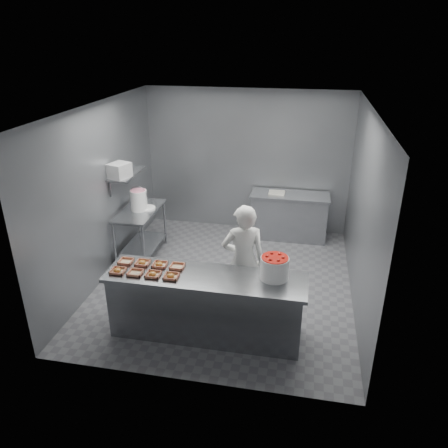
{
  "coord_description": "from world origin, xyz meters",
  "views": [
    {
      "loc": [
        1.16,
        -6.04,
        3.78
      ],
      "look_at": [
        0.02,
        -0.2,
        1.12
      ],
      "focal_mm": 35.0,
      "sensor_mm": 36.0,
      "label": 1
    }
  ],
  "objects_px": {
    "back_counter": "(289,216)",
    "glaze_bucket": "(139,200)",
    "tray_2": "(153,274)",
    "worker": "(243,261)",
    "service_counter": "(206,305)",
    "prep_table": "(141,226)",
    "tray_6": "(160,264)",
    "appliance": "(119,171)",
    "tray_1": "(135,273)",
    "tray_3": "(171,276)",
    "tray_0": "(118,271)",
    "tray_7": "(177,266)",
    "strawberry_tub": "(274,267)",
    "tray_5": "(142,263)",
    "tray_4": "(126,261)"
  },
  "relations": [
    {
      "from": "back_counter",
      "to": "glaze_bucket",
      "type": "bearing_deg",
      "value": -152.94
    },
    {
      "from": "tray_2",
      "to": "worker",
      "type": "relative_size",
      "value": 0.11
    },
    {
      "from": "service_counter",
      "to": "prep_table",
      "type": "bearing_deg",
      "value": 130.24
    },
    {
      "from": "tray_6",
      "to": "appliance",
      "type": "distance_m",
      "value": 2.08
    },
    {
      "from": "tray_1",
      "to": "glaze_bucket",
      "type": "bearing_deg",
      "value": 109.77
    },
    {
      "from": "tray_3",
      "to": "tray_0",
      "type": "bearing_deg",
      "value": 180.0
    },
    {
      "from": "prep_table",
      "to": "back_counter",
      "type": "height_order",
      "value": "same"
    },
    {
      "from": "tray_0",
      "to": "worker",
      "type": "height_order",
      "value": "worker"
    },
    {
      "from": "service_counter",
      "to": "tray_7",
      "type": "height_order",
      "value": "tray_7"
    },
    {
      "from": "tray_7",
      "to": "tray_6",
      "type": "bearing_deg",
      "value": -180.0
    },
    {
      "from": "prep_table",
      "to": "appliance",
      "type": "distance_m",
      "value": 1.14
    },
    {
      "from": "service_counter",
      "to": "tray_0",
      "type": "xyz_separation_m",
      "value": [
        -1.14,
        -0.13,
        0.47
      ]
    },
    {
      "from": "tray_0",
      "to": "tray_1",
      "type": "distance_m",
      "value": 0.24
    },
    {
      "from": "tray_6",
      "to": "service_counter",
      "type": "bearing_deg",
      "value": -11.19
    },
    {
      "from": "prep_table",
      "to": "strawberry_tub",
      "type": "relative_size",
      "value": 3.33
    },
    {
      "from": "tray_5",
      "to": "tray_1",
      "type": "bearing_deg",
      "value": -89.33
    },
    {
      "from": "tray_3",
      "to": "tray_2",
      "type": "bearing_deg",
      "value": 180.0
    },
    {
      "from": "tray_3",
      "to": "tray_5",
      "type": "relative_size",
      "value": 1.0
    },
    {
      "from": "appliance",
      "to": "back_counter",
      "type": "bearing_deg",
      "value": 49.05
    },
    {
      "from": "service_counter",
      "to": "strawberry_tub",
      "type": "bearing_deg",
      "value": 7.65
    },
    {
      "from": "tray_6",
      "to": "tray_7",
      "type": "bearing_deg",
      "value": 0.0
    },
    {
      "from": "tray_0",
      "to": "tray_6",
      "type": "relative_size",
      "value": 1.0
    },
    {
      "from": "prep_table",
      "to": "worker",
      "type": "relative_size",
      "value": 0.72
    },
    {
      "from": "tray_2",
      "to": "tray_5",
      "type": "height_order",
      "value": "same"
    },
    {
      "from": "tray_7",
      "to": "glaze_bucket",
      "type": "relative_size",
      "value": 0.43
    },
    {
      "from": "tray_4",
      "to": "strawberry_tub",
      "type": "bearing_deg",
      "value": -0.4
    },
    {
      "from": "tray_0",
      "to": "glaze_bucket",
      "type": "bearing_deg",
      "value": 103.64
    },
    {
      "from": "tray_4",
      "to": "tray_5",
      "type": "bearing_deg",
      "value": -0.0
    },
    {
      "from": "tray_2",
      "to": "tray_0",
      "type": "bearing_deg",
      "value": 180.0
    },
    {
      "from": "tray_4",
      "to": "appliance",
      "type": "distance_m",
      "value": 1.86
    },
    {
      "from": "service_counter",
      "to": "strawberry_tub",
      "type": "distance_m",
      "value": 1.06
    },
    {
      "from": "tray_1",
      "to": "tray_3",
      "type": "height_order",
      "value": "tray_3"
    },
    {
      "from": "tray_4",
      "to": "tray_0",
      "type": "bearing_deg",
      "value": -90.67
    },
    {
      "from": "tray_2",
      "to": "tray_3",
      "type": "bearing_deg",
      "value": 0.0
    },
    {
      "from": "service_counter",
      "to": "prep_table",
      "type": "distance_m",
      "value": 2.56
    },
    {
      "from": "tray_3",
      "to": "tray_4",
      "type": "distance_m",
      "value": 0.76
    },
    {
      "from": "prep_table",
      "to": "tray_7",
      "type": "distance_m",
      "value": 2.22
    },
    {
      "from": "tray_7",
      "to": "appliance",
      "type": "height_order",
      "value": "appliance"
    },
    {
      "from": "service_counter",
      "to": "tray_0",
      "type": "relative_size",
      "value": 13.88
    },
    {
      "from": "prep_table",
      "to": "tray_4",
      "type": "height_order",
      "value": "tray_4"
    },
    {
      "from": "prep_table",
      "to": "tray_6",
      "type": "relative_size",
      "value": 6.4
    },
    {
      "from": "prep_table",
      "to": "appliance",
      "type": "xyz_separation_m",
      "value": [
        -0.17,
        -0.27,
        1.09
      ]
    },
    {
      "from": "tray_6",
      "to": "strawberry_tub",
      "type": "relative_size",
      "value": 0.52
    },
    {
      "from": "tray_4",
      "to": "strawberry_tub",
      "type": "distance_m",
      "value": 2.0
    },
    {
      "from": "tray_1",
      "to": "tray_2",
      "type": "bearing_deg",
      "value": -0.0
    },
    {
      "from": "worker",
      "to": "back_counter",
      "type": "bearing_deg",
      "value": -118.0
    },
    {
      "from": "tray_0",
      "to": "appliance",
      "type": "xyz_separation_m",
      "value": [
        -0.68,
        1.81,
        0.76
      ]
    },
    {
      "from": "tray_3",
      "to": "strawberry_tub",
      "type": "xyz_separation_m",
      "value": [
        1.28,
        0.25,
        0.14
      ]
    },
    {
      "from": "back_counter",
      "to": "tray_7",
      "type": "relative_size",
      "value": 8.01
    },
    {
      "from": "back_counter",
      "to": "worker",
      "type": "height_order",
      "value": "worker"
    }
  ]
}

